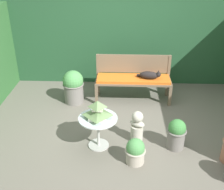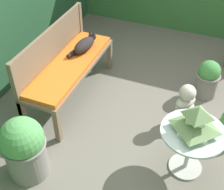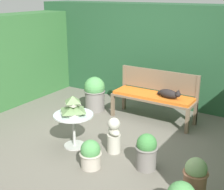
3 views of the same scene
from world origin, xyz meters
The scene contains 9 objects.
ground centered at (0.00, 0.00, 0.00)m, with size 30.00×30.00×0.00m, color #666056.
garden_bench centered at (0.25, 1.15, 0.45)m, with size 1.57×0.50×0.52m.
bench_backrest centered at (0.25, 1.38, 0.68)m, with size 1.57×0.06×0.93m.
cat centered at (0.58, 1.11, 0.60)m, with size 0.49×0.24×0.19m.
patio_table centered at (-0.35, -0.46, 0.43)m, with size 0.62×0.62×0.54m.
pagoda_birdhouse centered at (-0.35, -0.46, 0.67)m, with size 0.36×0.36×0.30m.
garden_bust centered at (0.28, -0.29, 0.27)m, with size 0.31×0.27×0.56m.
potted_plant_patio_mid centered at (-0.99, 1.00, 0.36)m, with size 0.44×0.44×0.70m.
potted_plant_bench_right centered at (0.91, -0.45, 0.27)m, with size 0.32×0.32×0.52m.
Camera 2 is at (-2.47, -0.50, 2.67)m, focal length 50.00 mm.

